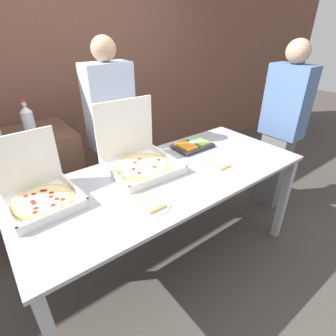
{
  "coord_description": "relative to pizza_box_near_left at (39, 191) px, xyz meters",
  "views": [
    {
      "loc": [
        -1.01,
        -1.32,
        1.84
      ],
      "look_at": [
        0.0,
        0.0,
        0.92
      ],
      "focal_mm": 28.0,
      "sensor_mm": 36.0,
      "label": 1
    }
  ],
  "objects": [
    {
      "name": "person_guest_plaid",
      "position": [
        0.78,
        0.56,
        -0.02
      ],
      "size": [
        0.4,
        0.22,
        1.77
      ],
      "rotation": [
        0.0,
        0.0,
        3.14
      ],
      "color": "#2D2D38",
      "rests_on": "ground_plane"
    },
    {
      "name": "brick_wall_behind",
      "position": [
        0.83,
        1.49,
        0.45
      ],
      "size": [
        10.0,
        0.06,
        2.8
      ],
      "color": "brown",
      "rests_on": "ground_plane"
    },
    {
      "name": "soda_bottle",
      "position": [
        0.15,
        0.73,
        0.23
      ],
      "size": [
        0.09,
        0.09,
        0.28
      ],
      "color": "#B7BCC1",
      "rests_on": "sideboard_podium"
    },
    {
      "name": "ground_plane",
      "position": [
        0.83,
        -0.21,
        -0.95
      ],
      "size": [
        16.0,
        16.0,
        0.0
      ],
      "primitive_type": "plane",
      "color": "#423D38"
    },
    {
      "name": "person_guest_cap",
      "position": [
        2.28,
        -0.23,
        -0.03
      ],
      "size": [
        0.22,
        0.4,
        1.74
      ],
      "rotation": [
        0.0,
        0.0,
        1.57
      ],
      "color": "slate",
      "rests_on": "ground_plane"
    },
    {
      "name": "pizza_box_far_left",
      "position": [
        0.72,
        0.02,
        0.01
      ],
      "size": [
        0.5,
        0.52,
        0.48
      ],
      "rotation": [
        0.0,
        0.0,
        -0.04
      ],
      "color": "white",
      "rests_on": "buffet_table"
    },
    {
      "name": "buffet_table",
      "position": [
        0.83,
        -0.21,
        -0.17
      ],
      "size": [
        2.15,
        0.91,
        0.87
      ],
      "color": "#A8AAB2",
      "rests_on": "ground_plane"
    },
    {
      "name": "paper_plate_front_left",
      "position": [
        0.51,
        -0.45,
        -0.06
      ],
      "size": [
        0.24,
        0.24,
        0.03
      ],
      "color": "white",
      "rests_on": "buffet_table"
    },
    {
      "name": "sideboard_podium",
      "position": [
        0.12,
        0.77,
        -0.42
      ],
      "size": [
        0.68,
        0.59,
        1.05
      ],
      "color": "#4C3323",
      "rests_on": "ground_plane"
    },
    {
      "name": "pizza_box_near_left",
      "position": [
        0.0,
        0.0,
        0.0
      ],
      "size": [
        0.43,
        0.45,
        0.4
      ],
      "rotation": [
        0.0,
        0.0,
        0.07
      ],
      "color": "white",
      "rests_on": "buffet_table"
    },
    {
      "name": "veggie_tray",
      "position": [
        1.29,
        0.02,
        -0.05
      ],
      "size": [
        0.34,
        0.23,
        0.05
      ],
      "color": "#28282D",
      "rests_on": "buffet_table"
    },
    {
      "name": "paper_plate_front_center",
      "position": [
        1.21,
        -0.35,
        -0.06
      ],
      "size": [
        0.26,
        0.26,
        0.03
      ],
      "color": "white",
      "rests_on": "buffet_table"
    }
  ]
}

